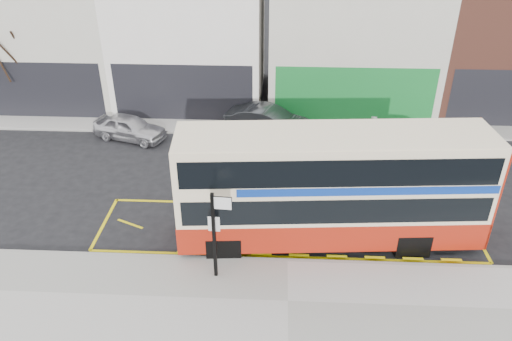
# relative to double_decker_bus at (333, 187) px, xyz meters

# --- Properties ---
(ground) EXTENTS (120.00, 120.00, 0.00)m
(ground) POSITION_rel_double_decker_bus_xyz_m (-1.50, -1.09, -2.23)
(ground) COLOR black
(ground) RESTS_ON ground
(pavement) EXTENTS (40.00, 4.00, 0.15)m
(pavement) POSITION_rel_double_decker_bus_xyz_m (-1.50, -3.39, -2.15)
(pavement) COLOR #A8A49F
(pavement) RESTS_ON ground
(kerb) EXTENTS (40.00, 0.15, 0.15)m
(kerb) POSITION_rel_double_decker_bus_xyz_m (-1.50, -1.46, -2.15)
(kerb) COLOR gray
(kerb) RESTS_ON ground
(far_pavement) EXTENTS (50.00, 3.00, 0.15)m
(far_pavement) POSITION_rel_double_decker_bus_xyz_m (-1.50, 9.91, -2.15)
(far_pavement) COLOR #A8A49F
(far_pavement) RESTS_ON ground
(road_markings) EXTENTS (14.00, 3.40, 0.01)m
(road_markings) POSITION_rel_double_decker_bus_xyz_m (-1.50, 0.51, -2.22)
(road_markings) COLOR yellow
(road_markings) RESTS_ON ground
(terrace_far_left) EXTENTS (8.00, 8.01, 10.80)m
(terrace_far_left) POSITION_rel_double_decker_bus_xyz_m (-15.00, 13.90, 2.60)
(terrace_far_left) COLOR beige
(terrace_far_left) RESTS_ON ground
(terrace_left) EXTENTS (8.00, 8.01, 11.80)m
(terrace_left) POSITION_rel_double_decker_bus_xyz_m (-7.00, 13.90, 3.09)
(terrace_left) COLOR white
(terrace_left) RESTS_ON ground
(terrace_green_shop) EXTENTS (9.00, 8.01, 11.30)m
(terrace_green_shop) POSITION_rel_double_decker_bus_xyz_m (2.00, 13.90, 2.84)
(terrace_green_shop) COLOR beige
(terrace_green_shop) RESTS_ON ground
(double_decker_bus) EXTENTS (10.76, 3.25, 4.23)m
(double_decker_bus) POSITION_rel_double_decker_bus_xyz_m (0.00, 0.00, 0.00)
(double_decker_bus) COLOR beige
(double_decker_bus) RESTS_ON ground
(bus_stop_post) EXTENTS (0.78, 0.16, 3.18)m
(bus_stop_post) POSITION_rel_double_decker_bus_xyz_m (-3.78, -2.33, -0.18)
(bus_stop_post) COLOR black
(bus_stop_post) RESTS_ON pavement
(car_silver) EXTENTS (3.98, 2.54, 1.26)m
(car_silver) POSITION_rel_double_decker_bus_xyz_m (-9.40, 7.73, -1.59)
(car_silver) COLOR #BDBCC2
(car_silver) RESTS_ON ground
(car_grey) EXTENTS (4.72, 2.92, 1.47)m
(car_grey) POSITION_rel_double_decker_bus_xyz_m (-2.42, 8.55, -1.49)
(car_grey) COLOR #363A3D
(car_grey) RESTS_ON ground
(car_white) EXTENTS (4.46, 1.83, 1.29)m
(car_white) POSITION_rel_double_decker_bus_xyz_m (4.90, 7.54, -1.58)
(car_white) COLOR white
(car_white) RESTS_ON ground
(street_tree_left) EXTENTS (2.88, 2.88, 6.22)m
(street_tree_left) POSITION_rel_double_decker_bus_xyz_m (-16.17, 10.45, 2.01)
(street_tree_left) COLOR black
(street_tree_left) RESTS_ON ground
(street_tree_right) EXTENTS (2.12, 2.12, 4.58)m
(street_tree_right) POSITION_rel_double_decker_bus_xyz_m (6.79, 10.84, 0.89)
(street_tree_right) COLOR black
(street_tree_right) RESTS_ON ground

